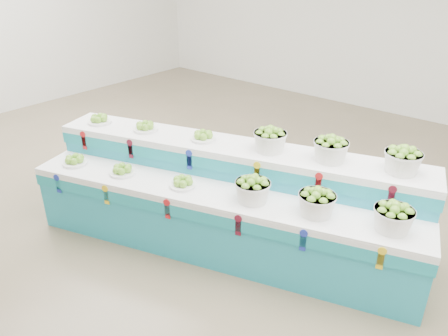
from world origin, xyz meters
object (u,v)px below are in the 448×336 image
at_px(plate_upper_mid, 145,126).
at_px(basket_lower_left, 253,189).
at_px(display_stand, 224,200).
at_px(basket_upper_right, 403,160).

bearing_deg(plate_upper_mid, basket_lower_left, -1.60).
relative_size(display_stand, basket_lower_left, 12.08).
bearing_deg(basket_upper_right, plate_upper_mid, -162.54).
height_order(basket_lower_left, basket_upper_right, basket_upper_right).
distance_m(display_stand, basket_lower_left, 0.56).
xyz_separation_m(display_stand, basket_lower_left, (0.44, -0.12, 0.33)).
distance_m(display_stand, plate_upper_mid, 1.20).
bearing_deg(basket_lower_left, display_stand, 164.92).
xyz_separation_m(display_stand, basket_upper_right, (1.44, 0.71, 0.63)).
bearing_deg(plate_upper_mid, display_stand, 4.13).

